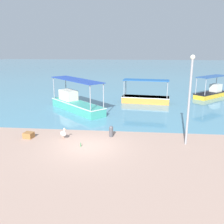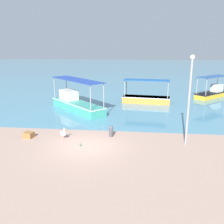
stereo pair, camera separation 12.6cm
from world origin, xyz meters
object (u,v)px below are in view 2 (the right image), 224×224
Objects in this scene: pelican at (63,133)px; fishing_boat_near_right at (212,92)px; mooring_bollard at (111,131)px; fishing_boat_far_right at (146,98)px; lamp_post at (189,96)px; fishing_boat_center at (76,103)px; cargo_crate at (29,135)px; glass_bottle at (80,145)px.

fishing_boat_near_right is at bearing 47.82° from pelican.
fishing_boat_near_right reaches higher than mooring_bollard.
pelican reaches higher than mooring_bollard.
lamp_post is (2.22, -11.51, 2.62)m from fishing_boat_far_right.
mooring_bollard is (-4.88, 0.87, -2.73)m from lamp_post.
fishing_boat_far_right reaches higher than pelican.
fishing_boat_center is 7.74m from cargo_crate.
mooring_bollard is 5.63m from cargo_crate.
fishing_boat_near_right is at bearing 27.66° from fishing_boat_center.
fishing_boat_center is at bearing -150.53° from fishing_boat_far_right.
fishing_boat_center reaches higher than pelican.
lamp_post is at bearing 9.12° from glass_bottle.
mooring_bollard reaches higher than glass_bottle.
fishing_boat_center is at bearing 105.55° from glass_bottle.
pelican is 1.92m from glass_bottle.
lamp_post is 20.69× the size of glass_bottle.
mooring_bollard is (4.14, -6.80, -0.29)m from fishing_boat_center.
pelican is 8.52m from lamp_post.
fishing_boat_center is 1.11× the size of lamp_post.
fishing_boat_far_right is 10.97m from mooring_bollard.
glass_bottle is at bearing -16.43° from cargo_crate.
lamp_post is (8.05, -0.15, 2.77)m from pelican.
pelican reaches higher than glass_bottle.
fishing_boat_center is at bearing 139.65° from lamp_post.
lamp_post is 10.87m from cargo_crate.
fishing_boat_center is 7.72× the size of pelican.
pelican is (-5.83, -11.36, -0.15)m from fishing_boat_far_right.
fishing_boat_near_right is 7.39× the size of cargo_crate.
mooring_bollard reaches higher than cargo_crate.
fishing_boat_far_right is 12.77m from pelican.
fishing_boat_center is 12.09m from lamp_post.
mooring_bollard is at bearing -126.23° from fishing_boat_near_right.
fishing_boat_near_right is 16.72m from fishing_boat_center.
cargo_crate is (-10.46, 0.08, -2.96)m from lamp_post.
fishing_boat_far_right is at bearing 75.97° from mooring_bollard.
fishing_boat_near_right is 0.74× the size of fishing_boat_center.
glass_bottle is (-12.38, -16.48, -0.49)m from fishing_boat_near_right.
fishing_boat_far_right is at bearing -153.94° from fishing_boat_near_right.
fishing_boat_far_right is 0.93× the size of lamp_post.
lamp_post is at bearing -40.35° from fishing_boat_center.
fishing_boat_near_right reaches higher than pelican.
glass_bottle is (2.43, -8.72, -0.60)m from fishing_boat_center.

